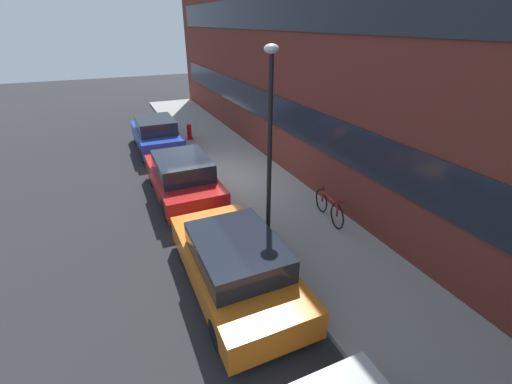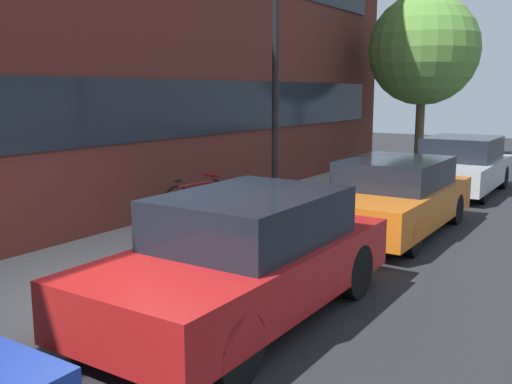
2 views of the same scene
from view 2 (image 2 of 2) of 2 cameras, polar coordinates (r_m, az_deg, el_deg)
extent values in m
plane|color=#232326|center=(6.69, -11.58, -11.79)|extent=(56.00, 56.00, 0.00)
cube|color=gray|center=(7.67, -19.24, -8.82)|extent=(28.00, 2.83, 0.11)
cube|color=#AD1919|center=(6.26, -1.26, -7.82)|extent=(4.03, 1.74, 0.59)
cube|color=black|center=(6.24, -0.45, -2.51)|extent=(2.10, 1.53, 0.54)
cylinder|color=black|center=(4.97, -1.98, -15.41)|extent=(0.66, 0.18, 0.66)
cylinder|color=black|center=(5.93, -14.67, -11.39)|extent=(0.66, 0.18, 0.66)
cylinder|color=black|center=(7.02, 9.92, -7.80)|extent=(0.66, 0.18, 0.66)
cylinder|color=black|center=(7.73, -0.80, -5.96)|extent=(0.66, 0.18, 0.66)
cube|color=#D16619|center=(10.29, 13.37, -1.16)|extent=(4.07, 1.76, 0.59)
cube|color=black|center=(10.36, 13.79, 1.90)|extent=(2.12, 1.55, 0.48)
cylinder|color=black|center=(8.93, 15.33, -4.44)|extent=(0.57, 0.18, 0.57)
cylinder|color=black|center=(9.51, 6.21, -3.25)|extent=(0.57, 0.18, 0.57)
cylinder|color=black|center=(11.31, 19.28, -1.62)|extent=(0.57, 0.18, 0.57)
cylinder|color=black|center=(11.77, 11.79, -0.81)|extent=(0.57, 0.18, 0.57)
cube|color=#B2B5BA|center=(14.82, 19.66, 1.91)|extent=(3.88, 1.79, 0.58)
cube|color=black|center=(14.91, 19.93, 4.14)|extent=(2.02, 1.57, 0.55)
cylinder|color=black|center=(13.52, 21.71, 0.11)|extent=(0.58, 0.18, 0.58)
cylinder|color=black|center=(13.92, 15.22, 0.75)|extent=(0.58, 0.18, 0.58)
cylinder|color=black|center=(15.86, 23.46, 1.38)|extent=(0.58, 0.18, 0.58)
cylinder|color=black|center=(16.20, 17.86, 1.89)|extent=(0.58, 0.18, 0.58)
torus|color=black|center=(11.02, -4.30, -0.47)|extent=(0.68, 0.13, 0.68)
torus|color=black|center=(10.40, -7.93, -1.18)|extent=(0.68, 0.13, 0.68)
cylinder|color=maroon|center=(10.65, -6.10, 0.79)|extent=(0.88, 0.18, 0.06)
cylinder|color=maroon|center=(10.40, -7.77, -0.10)|extent=(0.06, 0.06, 0.39)
cylinder|color=maroon|center=(10.98, -4.38, 0.50)|extent=(0.06, 0.06, 0.39)
ellipsoid|color=black|center=(10.36, -7.80, 1.11)|extent=(0.21, 0.11, 0.05)
cylinder|color=maroon|center=(10.94, -4.40, 1.65)|extent=(0.11, 0.44, 0.05)
cylinder|color=brown|center=(17.58, 16.04, 6.35)|extent=(0.26, 0.26, 2.65)
sphere|color=#568C38|center=(17.59, 16.40, 13.50)|extent=(3.17, 3.17, 3.17)
cylinder|color=black|center=(9.39, 1.94, 8.92)|extent=(0.11, 0.11, 4.33)
camera|label=1|loc=(15.11, 28.55, 18.73)|focal=24.00mm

